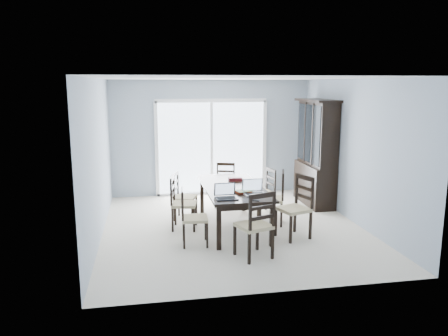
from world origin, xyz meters
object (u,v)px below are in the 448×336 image
Objects in this scene: china_hutch at (316,154)px; chair_right_far at (266,186)px; chair_end_near at (258,218)px; cell_phone at (256,200)px; laptop_dark at (227,195)px; game_box at (235,179)px; chair_right_mid at (277,192)px; chair_left_near at (189,211)px; laptop_silver at (255,191)px; chair_right_near at (299,200)px; chair_left_mid at (179,197)px; chair_end_far at (225,180)px; dining_table at (233,191)px; chair_left_far at (181,191)px; hot_tub at (175,166)px.

china_hutch reaches higher than chair_right_far.
chair_end_near reaches higher than cell_phone.
laptop_dark reaches higher than game_box.
china_hutch is 1.94× the size of chair_right_mid.
game_box is (0.39, 1.23, -0.03)m from laptop_dark.
chair_right_mid is at bearing 118.76° from chair_left_near.
chair_right_near is at bearing -3.11° from laptop_silver.
chair_left_mid is 1.71m from chair_end_far.
china_hutch is 2.09m from game_box.
chair_right_mid is at bearing -135.64° from china_hutch.
china_hutch is 3.50m from chair_left_near.
dining_table is 2.02× the size of chair_left_mid.
chair_left_far is 2.34m from chair_end_near.
laptop_silver is at bearing 59.88° from chair_end_near.
chair_left_far is at bearing 94.39° from chair_end_near.
chair_end_near is 3.27× the size of laptop_silver.
chair_right_near reaches higher than laptop_dark.
chair_left_near is at bearing -178.45° from laptop_silver.
cell_phone is (-0.67, -1.78, 0.22)m from chair_right_far.
chair_end_far is at bearing 34.63° from chair_right_far.
chair_left_far is 4.18× the size of game_box.
chair_end_near is at bearing 43.17° from chair_left_far.
laptop_dark is (0.67, -0.93, 0.23)m from chair_left_mid.
hot_tub is at bearing 17.68° from chair_right_far.
chair_right_near is 3.42× the size of laptop_dark.
chair_left_far is 1.25m from chair_end_far.
chair_right_near is 3.32× the size of laptop_silver.
chair_left_near is 0.89× the size of chair_end_near.
chair_right_far is 1.96m from laptop_dark.
cell_phone is at bearing 94.27° from chair_right_near.
chair_left_mid is at bearing 103.54° from chair_end_near.
dining_table is 0.95m from chair_left_mid.
chair_left_near is 1.02× the size of chair_end_far.
chair_left_far is 1.73m from laptop_silver.
chair_right_mid is at bearing 48.13° from laptop_silver.
chair_right_mid reaches higher than laptop_silver.
china_hutch is at bearing 82.04° from cell_phone.
chair_left_near reaches higher than chair_end_far.
chair_left_mid is 3.03× the size of laptop_silver.
chair_left_far is at bearing 127.48° from laptop_silver.
cell_phone is at bearing -81.31° from dining_table.
game_box is at bearing 117.57° from chair_left_mid.
chair_left_far is 0.53× the size of hot_tub.
chair_left_near is 1.82m from chair_right_near.
chair_right_far is (0.83, 0.78, -0.14)m from dining_table.
chair_left_far is (-0.02, 1.39, -0.02)m from chair_left_near.
chair_end_near is at bearing 171.42° from chair_right_mid.
chair_left_far is 2.27m from chair_right_near.
chair_right_near is 0.73m from chair_right_mid.
game_box is (-0.69, 0.35, 0.18)m from chair_right_mid.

